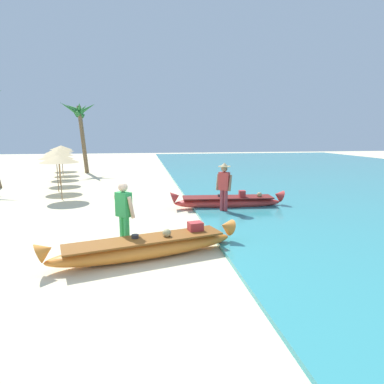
# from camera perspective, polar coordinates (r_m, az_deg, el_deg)

# --- Properties ---
(ground_plane) EXTENTS (80.00, 80.00, 0.00)m
(ground_plane) POSITION_cam_1_polar(r_m,az_deg,el_deg) (7.93, -11.58, -10.64)
(ground_plane) COLOR beige
(boat_orange_foreground) EXTENTS (4.53, 1.81, 0.74)m
(boat_orange_foreground) POSITION_cam_1_polar(r_m,az_deg,el_deg) (7.54, -7.90, -9.52)
(boat_orange_foreground) COLOR orange
(boat_orange_foreground) RESTS_ON ground
(boat_red_midground) EXTENTS (4.36, 1.06, 0.74)m
(boat_red_midground) POSITION_cam_1_polar(r_m,az_deg,el_deg) (12.34, 6.30, -1.70)
(boat_red_midground) COLOR red
(boat_red_midground) RESTS_ON ground
(person_vendor_hatted) EXTENTS (0.57, 0.49, 1.80)m
(person_vendor_hatted) POSITION_cam_1_polar(r_m,az_deg,el_deg) (11.40, 5.65, 1.33)
(person_vendor_hatted) COLOR #B2383D
(person_vendor_hatted) RESTS_ON ground
(person_tourist_customer) EXTENTS (0.53, 0.53, 1.68)m
(person_tourist_customer) POSITION_cam_1_polar(r_m,az_deg,el_deg) (7.84, -11.86, -3.62)
(person_tourist_customer) COLOR green
(person_tourist_customer) RESTS_ON ground
(parasol_row_0) EXTENTS (1.60, 1.60, 1.91)m
(parasol_row_0) POSITION_cam_1_polar(r_m,az_deg,el_deg) (14.78, -22.30, 5.42)
(parasol_row_0) COLOR #8E6B47
(parasol_row_0) RESTS_ON ground
(parasol_row_1) EXTENTS (1.60, 1.60, 1.91)m
(parasol_row_1) POSITION_cam_1_polar(r_m,az_deg,el_deg) (16.93, -22.77, 5.91)
(parasol_row_1) COLOR #8E6B47
(parasol_row_1) RESTS_ON ground
(parasol_row_2) EXTENTS (1.60, 1.60, 1.91)m
(parasol_row_2) POSITION_cam_1_polar(r_m,az_deg,el_deg) (19.33, -22.48, 6.37)
(parasol_row_2) COLOR #8E6B47
(parasol_row_2) RESTS_ON ground
(parasol_row_3) EXTENTS (1.60, 1.60, 1.91)m
(parasol_row_3) POSITION_cam_1_polar(r_m,az_deg,el_deg) (21.78, -22.37, 6.73)
(parasol_row_3) COLOR #8E6B47
(parasol_row_3) RESTS_ON ground
(parasol_row_4) EXTENTS (1.60, 1.60, 1.91)m
(parasol_row_4) POSITION_cam_1_polar(r_m,az_deg,el_deg) (23.85, -21.98, 7.00)
(parasol_row_4) COLOR #8E6B47
(parasol_row_4) RESTS_ON ground
(parasol_row_5) EXTENTS (1.60, 1.60, 1.91)m
(parasol_row_5) POSITION_cam_1_polar(r_m,az_deg,el_deg) (26.44, -22.02, 7.25)
(parasol_row_5) COLOR #8E6B47
(parasol_row_5) RESTS_ON ground
(palm_tree_tall_inland) EXTENTS (2.43, 2.46, 5.00)m
(palm_tree_tall_inland) POSITION_cam_1_polar(r_m,az_deg,el_deg) (24.43, -19.14, 12.31)
(palm_tree_tall_inland) COLOR brown
(palm_tree_tall_inland) RESTS_ON ground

